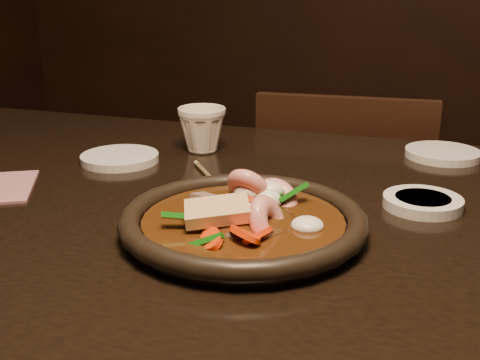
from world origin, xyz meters
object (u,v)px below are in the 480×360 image
(chair, at_px, (341,244))
(tea_cup, at_px, (202,128))
(table, at_px, (230,264))
(plate, at_px, (243,222))

(chair, distance_m, tea_cup, 0.54)
(table, xyz_separation_m, chair, (0.06, 0.62, -0.23))
(chair, relative_size, tea_cup, 9.68)
(plate, bearing_deg, tea_cup, 119.54)
(chair, distance_m, plate, 0.75)
(chair, relative_size, plate, 2.75)
(plate, bearing_deg, chair, 88.15)
(plate, height_order, tea_cup, tea_cup)
(table, xyz_separation_m, plate, (0.04, -0.06, 0.09))
(tea_cup, bearing_deg, plate, -60.46)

